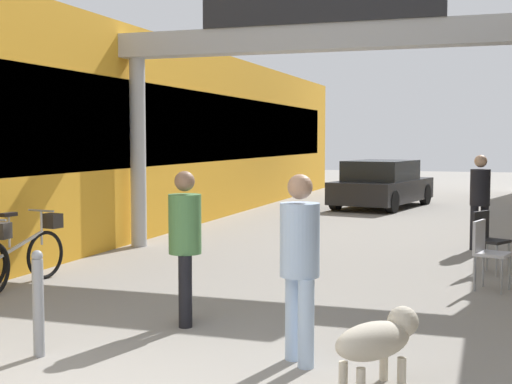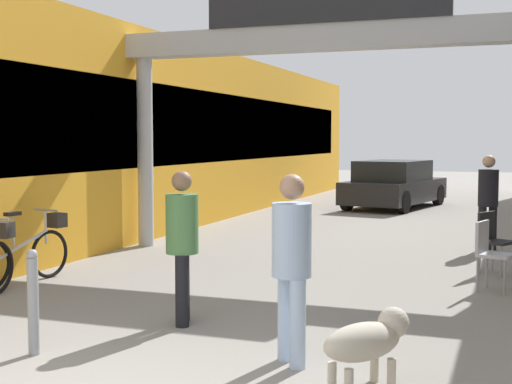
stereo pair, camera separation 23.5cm
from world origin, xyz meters
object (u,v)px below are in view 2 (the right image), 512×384
object	(u,v)px
pedestrian_with_dog	(292,257)
pedestrian_companion	(182,237)
dog_on_leash	(369,340)
bollard_post_metal	(33,301)
cafe_chair_aluminium_nearer	(490,249)
pedestrian_carrying_crate	(488,196)
cafe_chair_black_farther	(492,237)
bicycle_silver_third	(27,251)
parked_car_black	(394,185)

from	to	relation	value
pedestrian_with_dog	pedestrian_companion	size ratio (longest dim) A/B	1.02
dog_on_leash	bollard_post_metal	distance (m)	3.00
dog_on_leash	bollard_post_metal	world-z (taller)	bollard_post_metal
pedestrian_with_dog	cafe_chair_aluminium_nearer	xyz separation A→B (m)	(1.50, 3.68, -0.39)
dog_on_leash	bollard_post_metal	bearing A→B (deg)	-177.06
pedestrian_carrying_crate	bollard_post_metal	xyz separation A→B (m)	(-3.61, -7.67, -0.46)
dog_on_leash	cafe_chair_black_farther	bearing A→B (deg)	81.81
bicycle_silver_third	cafe_chair_black_farther	xyz separation A→B (m)	(5.86, 2.79, 0.10)
pedestrian_companion	bicycle_silver_third	world-z (taller)	pedestrian_companion
dog_on_leash	bicycle_silver_third	size ratio (longest dim) A/B	0.49
pedestrian_carrying_crate	cafe_chair_aluminium_nearer	distance (m)	3.49
cafe_chair_black_farther	parked_car_black	size ratio (longest dim) A/B	0.21
bicycle_silver_third	bollard_post_metal	distance (m)	3.38
dog_on_leash	cafe_chair_black_farther	distance (m)	5.33
cafe_chair_aluminium_nearer	parked_car_black	xyz separation A→B (m)	(-2.89, 10.67, 0.10)
bollard_post_metal	pedestrian_with_dog	bearing A→B (deg)	13.21
cafe_chair_aluminium_nearer	parked_car_black	distance (m)	11.05
pedestrian_with_dog	cafe_chair_aluminium_nearer	size ratio (longest dim) A/B	1.84
pedestrian_with_dog	pedestrian_companion	xyz separation A→B (m)	(-1.46, 0.89, -0.02)
bollard_post_metal	cafe_chair_black_farther	xyz separation A→B (m)	(3.75, 5.43, 0.05)
pedestrian_carrying_crate	cafe_chair_black_farther	size ratio (longest dim) A/B	1.86
pedestrian_companion	bollard_post_metal	world-z (taller)	pedestrian_companion
pedestrian_companion	cafe_chair_aluminium_nearer	bearing A→B (deg)	43.19
pedestrian_with_dog	bollard_post_metal	bearing A→B (deg)	-166.79
bollard_post_metal	cafe_chair_aluminium_nearer	distance (m)	5.64
pedestrian_carrying_crate	dog_on_leash	world-z (taller)	pedestrian_carrying_crate
pedestrian_carrying_crate	bollard_post_metal	bearing A→B (deg)	-115.21
pedestrian_carrying_crate	cafe_chair_aluminium_nearer	xyz separation A→B (m)	(0.14, -3.47, -0.41)
pedestrian_with_dog	cafe_chair_black_farther	xyz separation A→B (m)	(1.50, 4.90, -0.39)
pedestrian_with_dog	bicycle_silver_third	world-z (taller)	pedestrian_with_dog
cafe_chair_aluminium_nearer	cafe_chair_black_farther	distance (m)	1.22
dog_on_leash	cafe_chair_aluminium_nearer	world-z (taller)	cafe_chair_aluminium_nearer
cafe_chair_aluminium_nearer	parked_car_black	bearing A→B (deg)	105.14
pedestrian_companion	pedestrian_carrying_crate	size ratio (longest dim) A/B	0.97
dog_on_leash	parked_car_black	world-z (taller)	parked_car_black
pedestrian_companion	bollard_post_metal	bearing A→B (deg)	-119.03
bollard_post_metal	bicycle_silver_third	bearing A→B (deg)	128.58
pedestrian_with_dog	pedestrian_carrying_crate	distance (m)	7.27
pedestrian_with_dog	dog_on_leash	xyz separation A→B (m)	(0.74, -0.37, -0.55)
bollard_post_metal	pedestrian_companion	bearing A→B (deg)	60.97
bicycle_silver_third	parked_car_black	xyz separation A→B (m)	(2.97, 12.23, 0.21)
pedestrian_companion	parked_car_black	xyz separation A→B (m)	(0.08, 13.45, -0.27)
dog_on_leash	cafe_chair_aluminium_nearer	bearing A→B (deg)	79.36
pedestrian_companion	dog_on_leash	world-z (taller)	pedestrian_companion
pedestrian_with_dog	pedestrian_carrying_crate	world-z (taller)	pedestrian_carrying_crate
pedestrian_companion	cafe_chair_black_farther	distance (m)	4.99
pedestrian_carrying_crate	bollard_post_metal	distance (m)	8.49
pedestrian_carrying_crate	parked_car_black	world-z (taller)	pedestrian_carrying_crate
bicycle_silver_third	pedestrian_companion	bearing A→B (deg)	-22.81
pedestrian_with_dog	dog_on_leash	bearing A→B (deg)	-26.89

